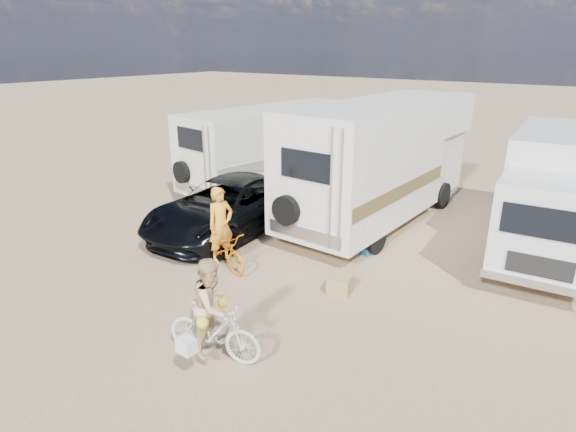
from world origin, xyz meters
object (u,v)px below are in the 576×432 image
Objects in this scene: rv_main at (381,163)px; crate at (340,285)px; bike_woman at (214,331)px; rv_left at (274,149)px; cooler at (364,243)px; box_truck at (555,196)px; bike_man at (222,249)px; rider_man at (221,232)px; rider_woman at (213,315)px; bike_parked at (537,260)px; dark_suv at (228,206)px.

crate is (1.44, -4.88, -1.65)m from rv_main.
rv_main is at bearing -9.11° from bike_woman.
rv_left reaches higher than bike_woman.
rv_main reaches higher than rv_left.
box_truck is at bearing 50.25° from cooler.
rv_main is at bearing -4.13° from bike_man.
cooler is 1.20× the size of crate.
bike_woman is 3.71m from rider_man.
rv_main reaches higher than cooler.
rider_man is 1.09× the size of rider_woman.
bike_man is 1.12× the size of bike_parked.
crate is (-3.33, -5.24, -1.37)m from box_truck.
dark_suv reaches higher than bike_man.
rv_main reaches higher than bike_parked.
rider_woman is 2.95× the size of cooler.
rv_left is at bearing 39.28° from rider_man.
bike_man is (1.58, -1.94, -0.30)m from dark_suv.
bike_parked is at bearing 45.52° from crate.
cooler is at bearing -70.12° from rv_main.
box_truck is 3.74× the size of bike_woman.
rv_main is at bearing -9.11° from rider_woman.
rider_man is at bearing -55.21° from rv_left.
bike_man is 3.73× the size of crate.
rv_main reaches higher than box_truck.
rv_main is 5.77m from rider_man.
rv_main reaches higher than bike_man.
rv_main reaches higher than bike_woman.
rider_woman is (2.43, -2.78, 0.39)m from bike_man.
cooler is at bearing -27.29° from rider_man.
cooler is (-0.02, 5.72, -0.64)m from rider_woman.
rider_man reaches higher than bike_parked.
bike_man is at bearing -168.99° from crate.
bike_woman is at bearing -119.65° from box_truck.
bike_woman is (4.01, -4.72, -0.24)m from dark_suv.
dark_suv is (-7.94, -3.89, -0.78)m from box_truck.
rider_man is at bearing 154.09° from bike_parked.
bike_woman is 3.05× the size of cooler.
rv_main is 1.18× the size of box_truck.
rider_woman is (4.01, -4.72, 0.09)m from dark_suv.
box_truck is 13.69× the size of crate.
bike_parked is (3.99, 6.82, -0.11)m from bike_woman.
rider_man reaches higher than dark_suv.
rv_left is at bearing 17.02° from rider_woman.
crate is at bearing -66.88° from bike_man.
dark_suv is (-3.17, -3.53, -1.06)m from rv_main.
rv_main is 4.58× the size of rider_woman.
rv_left is 10.04m from bike_parked.
bike_parked is 2.79× the size of cooler.
dark_suv is 6.19m from rider_woman.
cooler is at bearing -27.29° from bike_man.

